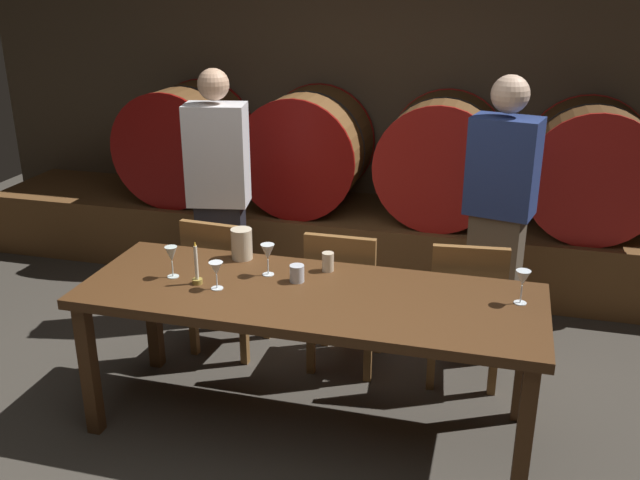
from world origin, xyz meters
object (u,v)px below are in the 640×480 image
at_px(guest_right, 499,217).
at_px(wine_glass_far_right, 523,279).
at_px(chair_center, 344,294).
at_px(wine_glass_center_left, 216,269).
at_px(wine_barrel_far_left, 186,142).
at_px(guest_left, 219,197).
at_px(cup_right, 328,262).
at_px(cup_left, 297,273).
at_px(wine_glass_far_left, 171,255).
at_px(chair_right, 466,306).
at_px(wine_barrel_center_right, 443,159).
at_px(chair_left, 223,279).
at_px(pitcher, 242,244).
at_px(wine_glass_center_right, 268,253).
at_px(candle_center, 197,272).
at_px(dining_table, 309,306).
at_px(wine_barrel_far_right, 590,168).
at_px(wine_barrel_center_left, 308,150).

distance_m(guest_right, wine_glass_far_right, 0.93).
relative_size(chair_center, guest_right, 0.52).
height_order(chair_center, guest_right, guest_right).
bearing_deg(wine_glass_center_left, chair_center, 54.44).
relative_size(wine_barrel_far_left, guest_left, 0.54).
relative_size(chair_center, wine_glass_far_right, 5.29).
height_order(guest_left, cup_right, guest_left).
bearing_deg(cup_left, chair_center, 75.31).
bearing_deg(wine_glass_far_left, wine_glass_far_right, 4.78).
bearing_deg(chair_right, wine_barrel_center_right, -84.28).
distance_m(chair_left, pitcher, 0.52).
bearing_deg(chair_left, cup_left, 145.31).
bearing_deg(chair_left, wine_glass_far_right, 168.98).
xyz_separation_m(wine_glass_center_right, cup_left, (0.17, -0.04, -0.08)).
xyz_separation_m(wine_barrel_far_left, chair_left, (0.91, -1.49, -0.45)).
bearing_deg(candle_center, chair_left, 102.47).
height_order(candle_center, pitcher, candle_center).
height_order(dining_table, wine_glass_far_left, wine_glass_far_left).
bearing_deg(chair_left, wine_barrel_far_right, -141.01).
distance_m(guest_left, guest_right, 1.76).
bearing_deg(guest_right, pitcher, 42.24).
distance_m(chair_right, pitcher, 1.28).
xyz_separation_m(dining_table, wine_glass_far_right, (0.99, 0.14, 0.20)).
height_order(wine_barrel_center_right, wine_glass_far_right, wine_barrel_center_right).
xyz_separation_m(guest_left, wine_glass_center_left, (0.46, -1.13, 0.01)).
height_order(chair_center, chair_right, same).
height_order(wine_barrel_center_right, cup_right, wine_barrel_center_right).
distance_m(guest_right, wine_glass_center_right, 1.44).
bearing_deg(wine_glass_center_right, dining_table, -29.00).
height_order(wine_barrel_far_left, wine_barrel_center_right, same).
bearing_deg(wine_glass_far_left, guest_right, 33.96).
height_order(wine_glass_far_right, cup_right, wine_glass_far_right).
distance_m(chair_center, pitcher, 0.68).
bearing_deg(wine_barrel_far_left, dining_table, -52.26).
bearing_deg(cup_left, guest_right, 45.06).
distance_m(guest_left, cup_left, 1.24).
xyz_separation_m(dining_table, wine_glass_center_left, (-0.45, -0.08, 0.18)).
relative_size(chair_right, candle_center, 3.90).
distance_m(wine_glass_far_left, wine_glass_center_left, 0.28).
bearing_deg(wine_barrel_far_left, wine_barrel_center_left, 0.00).
xyz_separation_m(chair_left, wine_glass_far_right, (1.70, -0.47, 0.40)).
bearing_deg(wine_barrel_far_right, pitcher, -137.09).
height_order(chair_left, pitcher, pitcher).
distance_m(wine_glass_far_left, wine_glass_far_right, 1.72).
bearing_deg(wine_barrel_far_left, wine_barrel_far_right, 0.00).
bearing_deg(cup_right, wine_barrel_center_left, 109.07).
distance_m(wine_glass_far_right, cup_left, 1.09).
distance_m(wine_barrel_far_left, wine_barrel_far_right, 3.06).
bearing_deg(wine_glass_center_left, chair_left, 111.00).
height_order(guest_left, candle_center, guest_left).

